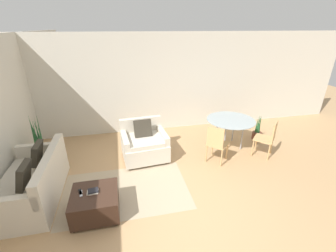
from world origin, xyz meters
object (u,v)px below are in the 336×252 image
at_px(armchair, 144,144).
at_px(tv_remote_secondary, 81,193).
at_px(potted_plant, 41,150).
at_px(dining_chair_near_right, 268,136).
at_px(couch, 33,184).
at_px(ottoman, 95,203).
at_px(tv_remote_primary, 80,192).
at_px(dining_table, 231,122).
at_px(dining_chair_near_left, 217,142).
at_px(book_stack, 93,191).
at_px(potted_plant_small, 257,132).

xyz_separation_m(armchair, tv_remote_secondary, (-1.20, -1.56, 0.07)).
bearing_deg(potted_plant, dining_chair_near_right, -10.20).
xyz_separation_m(couch, ottoman, (1.11, -0.65, -0.07)).
bearing_deg(dining_chair_near_right, tv_remote_primary, -166.65).
distance_m(armchair, potted_plant, 2.37).
bearing_deg(dining_table, tv_remote_primary, -154.70).
bearing_deg(dining_table, ottoman, -152.14).
xyz_separation_m(couch, potted_plant, (-0.23, 1.32, -0.03)).
bearing_deg(dining_chair_near_left, armchair, 160.29).
distance_m(tv_remote_secondary, dining_chair_near_left, 2.93).
height_order(couch, dining_table, couch).
height_order(armchair, dining_chair_near_left, armchair).
bearing_deg(dining_table, book_stack, -152.68).
relative_size(ottoman, tv_remote_secondary, 4.56).
height_order(ottoman, tv_remote_primary, tv_remote_primary).
xyz_separation_m(tv_remote_secondary, potted_plant_small, (4.34, 1.84, -0.23)).
xyz_separation_m(couch, dining_chair_near_left, (3.65, 0.39, 0.22)).
height_order(ottoman, dining_table, dining_table).
relative_size(dining_chair_near_right, potted_plant_small, 1.21).
xyz_separation_m(tv_remote_secondary, dining_chair_near_left, (2.75, 1.00, 0.08)).
xyz_separation_m(tv_remote_secondary, potted_plant, (-1.14, 1.94, -0.17)).
relative_size(armchair, potted_plant, 0.91).
relative_size(dining_table, dining_chair_near_left, 1.33).
xyz_separation_m(couch, armchair, (2.10, 0.94, 0.06)).
height_order(tv_remote_secondary, dining_chair_near_left, dining_chair_near_left).
height_order(potted_plant, potted_plant_small, potted_plant).
relative_size(dining_chair_near_left, potted_plant_small, 1.21).
bearing_deg(armchair, tv_remote_secondary, -127.49).
bearing_deg(couch, potted_plant, 99.96).
height_order(potted_plant, dining_chair_near_right, potted_plant).
height_order(dining_chair_near_left, dining_chair_near_right, same).
bearing_deg(dining_chair_near_left, ottoman, -157.78).
relative_size(dining_table, dining_chair_near_right, 1.33).
height_order(armchair, book_stack, armchair).
relative_size(dining_chair_near_left, dining_chair_near_right, 1.00).
relative_size(book_stack, potted_plant_small, 0.25).
bearing_deg(couch, ottoman, -30.47).
xyz_separation_m(dining_table, potted_plant_small, (0.95, 0.18, -0.47)).
xyz_separation_m(couch, tv_remote_primary, (0.89, -0.58, 0.13)).
distance_m(couch, dining_chair_near_right, 4.97).
bearing_deg(tv_remote_secondary, armchair, 52.51).
height_order(dining_chair_near_right, potted_plant_small, dining_chair_near_right).
bearing_deg(potted_plant_small, tv_remote_secondary, -157.09).
distance_m(dining_table, dining_chair_near_left, 0.93).
height_order(book_stack, dining_chair_near_right, dining_chair_near_right).
distance_m(couch, dining_table, 4.44).
height_order(armchair, potted_plant_small, armchair).
distance_m(armchair, dining_table, 2.22).
height_order(armchair, dining_chair_near_right, armchair).
bearing_deg(book_stack, tv_remote_secondary, 177.96).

